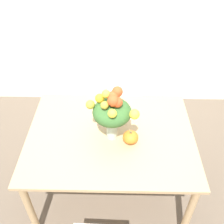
{
  "coord_description": "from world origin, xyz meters",
  "views": [
    {
      "loc": [
        0.04,
        -1.55,
        2.37
      ],
      "look_at": [
        0.01,
        -0.02,
        1.04
      ],
      "focal_mm": 42.0,
      "sensor_mm": 36.0,
      "label": 1
    }
  ],
  "objects": [
    {
      "name": "wall_back",
      "position": [
        0.0,
        1.52,
        1.35
      ],
      "size": [
        8.0,
        0.06,
        2.7
      ],
      "color": "silver",
      "rests_on": "ground_plane"
    },
    {
      "name": "dining_table",
      "position": [
        0.0,
        0.0,
        0.68
      ],
      "size": [
        1.41,
        1.08,
        0.77
      ],
      "color": "tan",
      "rests_on": "ground_plane"
    },
    {
      "name": "ground_plane",
      "position": [
        0.0,
        0.0,
        0.0
      ],
      "size": [
        12.0,
        12.0,
        0.0
      ],
      "primitive_type": "plane",
      "color": "brown"
    },
    {
      "name": "flower_vase",
      "position": [
        0.01,
        -0.03,
        1.05
      ],
      "size": [
        0.41,
        0.31,
        0.49
      ],
      "color": "#B2CCBC",
      "rests_on": "dining_table"
    },
    {
      "name": "dining_chair_near_window",
      "position": [
        0.13,
        0.88,
        0.46
      ],
      "size": [
        0.45,
        0.45,
        0.9
      ],
      "rotation": [
        0.0,
        0.0,
        -0.06
      ],
      "color": "silver",
      "rests_on": "ground_plane"
    },
    {
      "name": "pumpkin",
      "position": [
        0.16,
        -0.08,
        0.82
      ],
      "size": [
        0.13,
        0.13,
        0.12
      ],
      "color": "orange",
      "rests_on": "dining_table"
    }
  ]
}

